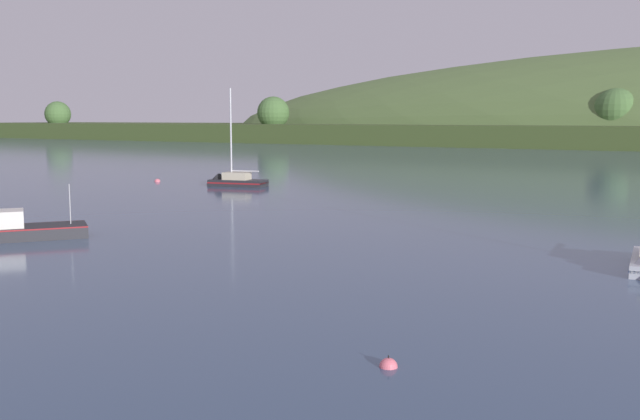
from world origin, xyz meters
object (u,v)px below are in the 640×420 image
at_px(sailboat_midwater_white, 231,183).
at_px(mooring_buoy_midchannel, 157,182).
at_px(fishing_boat_moored, 17,232).

bearing_deg(sailboat_midwater_white, mooring_buoy_midchannel, -12.03).
height_order(sailboat_midwater_white, fishing_boat_moored, sailboat_midwater_white).
xyz_separation_m(fishing_boat_moored, mooring_buoy_midchannel, (-17.24, 35.25, -0.38)).
height_order(sailboat_midwater_white, mooring_buoy_midchannel, sailboat_midwater_white).
bearing_deg(mooring_buoy_midchannel, fishing_boat_moored, -63.94).
xyz_separation_m(sailboat_midwater_white, fishing_boat_moored, (6.98, -34.36, 0.10)).
distance_m(sailboat_midwater_white, fishing_boat_moored, 35.06).
bearing_deg(fishing_boat_moored, sailboat_midwater_white, -126.13).
relative_size(sailboat_midwater_white, fishing_boat_moored, 1.67).
bearing_deg(fishing_boat_moored, mooring_buoy_midchannel, -111.55).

